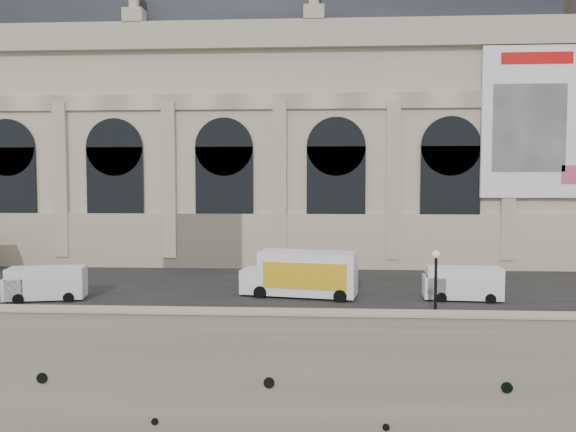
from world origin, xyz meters
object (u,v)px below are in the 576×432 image
object	(u,v)px
van_b	(42,284)
lamp_right	(436,289)
van_c	(459,283)
box_truck	(302,274)

from	to	relation	value
van_b	lamp_right	size ratio (longest dim) A/B	1.26
van_c	lamp_right	world-z (taller)	lamp_right
van_b	van_c	world-z (taller)	van_b
van_b	van_c	bearing A→B (deg)	3.48
van_c	lamp_right	distance (m)	7.62
van_b	box_truck	xyz separation A→B (m)	(17.19, 2.15, 0.44)
van_b	box_truck	world-z (taller)	box_truck
box_truck	lamp_right	size ratio (longest dim) A/B	1.94
box_truck	lamp_right	bearing A→B (deg)	-44.56
van_b	van_c	size ratio (longest dim) A/B	1.03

